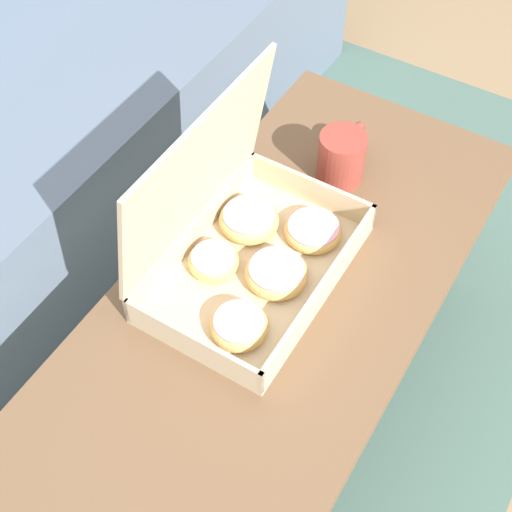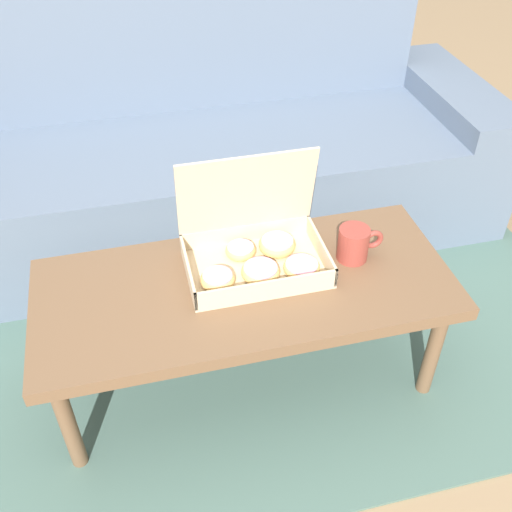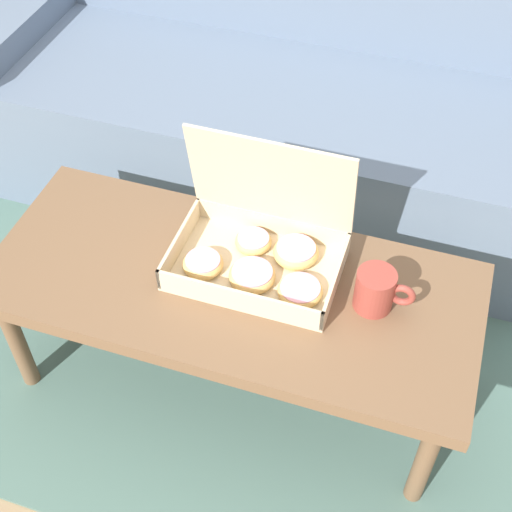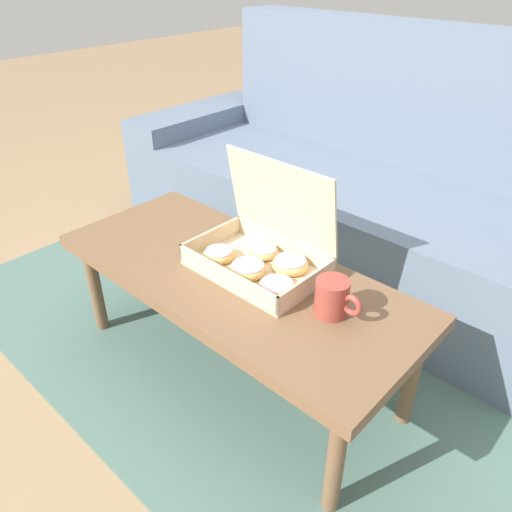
% 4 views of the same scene
% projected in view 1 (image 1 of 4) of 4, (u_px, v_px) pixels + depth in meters
% --- Properties ---
extents(ground_plane, '(12.00, 12.00, 0.00)m').
position_uv_depth(ground_plane, '(238.00, 394.00, 1.54)').
color(ground_plane, '#937756').
extents(area_rug, '(2.47, 1.76, 0.01)m').
position_uv_depth(area_rug, '(127.00, 331.00, 1.63)').
color(area_rug, '#4C6B60').
rests_on(area_rug, ground_plane).
extents(coffee_table, '(1.16, 0.49, 0.40)m').
position_uv_depth(coffee_table, '(268.00, 318.00, 1.23)').
color(coffee_table, brown).
rests_on(coffee_table, ground_plane).
extents(pastry_box, '(0.39, 0.26, 0.32)m').
position_uv_depth(pastry_box, '(248.00, 246.00, 1.20)').
color(pastry_box, beige).
rests_on(pastry_box, coffee_table).
extents(coffee_mug, '(0.14, 0.09, 0.10)m').
position_uv_depth(coffee_mug, '(342.00, 156.00, 1.34)').
color(coffee_mug, '#993D33').
rests_on(coffee_mug, coffee_table).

